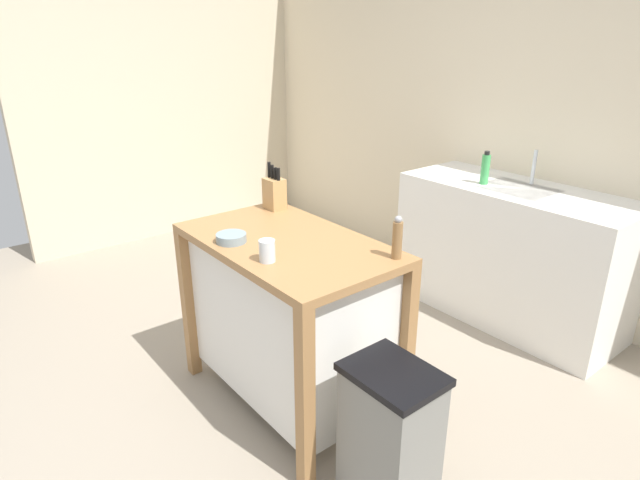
{
  "coord_description": "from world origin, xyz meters",
  "views": [
    {
      "loc": [
        1.76,
        -1.29,
        1.8
      ],
      "look_at": [
        -0.14,
        0.25,
        0.84
      ],
      "focal_mm": 29.75,
      "sensor_mm": 36.0,
      "label": 1
    }
  ],
  "objects_px": {
    "knife_block": "(274,193)",
    "bottle_dish_soap": "(485,169)",
    "pepper_grinder": "(397,238)",
    "drinking_cup": "(267,251)",
    "trash_bin": "(390,438)",
    "sink_faucet": "(534,167)",
    "kitchen_island": "(289,313)",
    "bowl_ceramic_wide": "(231,238)"
  },
  "relations": [
    {
      "from": "bowl_ceramic_wide",
      "to": "bottle_dish_soap",
      "type": "xyz_separation_m",
      "value": [
        0.14,
        1.77,
        0.08
      ]
    },
    {
      "from": "sink_faucet",
      "to": "bottle_dish_soap",
      "type": "relative_size",
      "value": 1.04
    },
    {
      "from": "kitchen_island",
      "to": "sink_faucet",
      "type": "distance_m",
      "value": 1.87
    },
    {
      "from": "kitchen_island",
      "to": "pepper_grinder",
      "type": "distance_m",
      "value": 0.72
    },
    {
      "from": "pepper_grinder",
      "to": "trash_bin",
      "type": "distance_m",
      "value": 0.81
    },
    {
      "from": "pepper_grinder",
      "to": "sink_faucet",
      "type": "xyz_separation_m",
      "value": [
        -0.28,
        1.54,
        0.02
      ]
    },
    {
      "from": "kitchen_island",
      "to": "drinking_cup",
      "type": "distance_m",
      "value": 0.51
    },
    {
      "from": "pepper_grinder",
      "to": "bottle_dish_soap",
      "type": "relative_size",
      "value": 0.91
    },
    {
      "from": "bowl_ceramic_wide",
      "to": "trash_bin",
      "type": "height_order",
      "value": "bowl_ceramic_wide"
    },
    {
      "from": "trash_bin",
      "to": "drinking_cup",
      "type": "bearing_deg",
      "value": -168.99
    },
    {
      "from": "pepper_grinder",
      "to": "trash_bin",
      "type": "xyz_separation_m",
      "value": [
        0.32,
        -0.33,
        -0.66
      ]
    },
    {
      "from": "drinking_cup",
      "to": "knife_block",
      "type": "bearing_deg",
      "value": 143.19
    },
    {
      "from": "trash_bin",
      "to": "bottle_dish_soap",
      "type": "distance_m",
      "value": 1.94
    },
    {
      "from": "kitchen_island",
      "to": "knife_block",
      "type": "xyz_separation_m",
      "value": [
        -0.43,
        0.23,
        0.48
      ]
    },
    {
      "from": "kitchen_island",
      "to": "bottle_dish_soap",
      "type": "distance_m",
      "value": 1.63
    },
    {
      "from": "knife_block",
      "to": "drinking_cup",
      "type": "xyz_separation_m",
      "value": [
        0.58,
        -0.44,
        -0.04
      ]
    },
    {
      "from": "knife_block",
      "to": "trash_bin",
      "type": "height_order",
      "value": "knife_block"
    },
    {
      "from": "trash_bin",
      "to": "sink_faucet",
      "type": "height_order",
      "value": "sink_faucet"
    },
    {
      "from": "drinking_cup",
      "to": "pepper_grinder",
      "type": "relative_size",
      "value": 0.5
    },
    {
      "from": "knife_block",
      "to": "bottle_dish_soap",
      "type": "bearing_deg",
      "value": 72.16
    },
    {
      "from": "bowl_ceramic_wide",
      "to": "trash_bin",
      "type": "bearing_deg",
      "value": 8.0
    },
    {
      "from": "knife_block",
      "to": "bottle_dish_soap",
      "type": "distance_m",
      "value": 1.39
    },
    {
      "from": "bowl_ceramic_wide",
      "to": "pepper_grinder",
      "type": "relative_size",
      "value": 0.73
    },
    {
      "from": "knife_block",
      "to": "trash_bin",
      "type": "xyz_separation_m",
      "value": [
        1.22,
        -0.31,
        -0.66
      ]
    },
    {
      "from": "kitchen_island",
      "to": "bowl_ceramic_wide",
      "type": "relative_size",
      "value": 7.81
    },
    {
      "from": "bowl_ceramic_wide",
      "to": "bottle_dish_soap",
      "type": "relative_size",
      "value": 0.67
    },
    {
      "from": "bowl_ceramic_wide",
      "to": "bottle_dish_soap",
      "type": "height_order",
      "value": "bottle_dish_soap"
    },
    {
      "from": "kitchen_island",
      "to": "pepper_grinder",
      "type": "bearing_deg",
      "value": 27.28
    },
    {
      "from": "kitchen_island",
      "to": "knife_block",
      "type": "relative_size",
      "value": 4.34
    },
    {
      "from": "pepper_grinder",
      "to": "bottle_dish_soap",
      "type": "xyz_separation_m",
      "value": [
        -0.48,
        1.31,
        0.01
      ]
    },
    {
      "from": "knife_block",
      "to": "pepper_grinder",
      "type": "distance_m",
      "value": 0.9
    },
    {
      "from": "bowl_ceramic_wide",
      "to": "sink_faucet",
      "type": "bearing_deg",
      "value": 80.58
    },
    {
      "from": "pepper_grinder",
      "to": "bottle_dish_soap",
      "type": "distance_m",
      "value": 1.39
    },
    {
      "from": "bowl_ceramic_wide",
      "to": "drinking_cup",
      "type": "bearing_deg",
      "value": 1.29
    },
    {
      "from": "kitchen_island",
      "to": "trash_bin",
      "type": "bearing_deg",
      "value": -6.19
    },
    {
      "from": "drinking_cup",
      "to": "trash_bin",
      "type": "height_order",
      "value": "drinking_cup"
    },
    {
      "from": "sink_faucet",
      "to": "bottle_dish_soap",
      "type": "xyz_separation_m",
      "value": [
        -0.2,
        -0.23,
        -0.01
      ]
    },
    {
      "from": "pepper_grinder",
      "to": "bottle_dish_soap",
      "type": "bearing_deg",
      "value": 109.97
    },
    {
      "from": "pepper_grinder",
      "to": "sink_faucet",
      "type": "height_order",
      "value": "sink_faucet"
    },
    {
      "from": "knife_block",
      "to": "kitchen_island",
      "type": "bearing_deg",
      "value": -27.65
    },
    {
      "from": "drinking_cup",
      "to": "pepper_grinder",
      "type": "height_order",
      "value": "pepper_grinder"
    },
    {
      "from": "bowl_ceramic_wide",
      "to": "trash_bin",
      "type": "distance_m",
      "value": 1.11
    }
  ]
}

